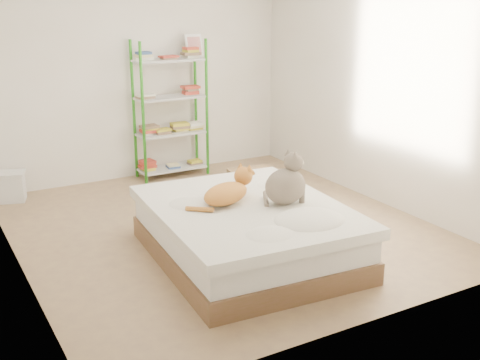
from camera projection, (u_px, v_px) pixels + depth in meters
room at (220, 97)px, 5.58m from camera, size 3.81×4.21×2.61m
bed at (247, 232)px, 5.22m from camera, size 1.67×2.02×0.49m
orange_cat at (226, 191)px, 5.15m from camera, size 0.64×0.50×0.23m
grey_cat at (286, 179)px, 5.12m from camera, size 0.40×0.34×0.45m
shelf_unit at (171, 112)px, 7.43m from camera, size 0.91×0.36×1.74m
cardboard_box at (253, 185)px, 6.69m from camera, size 0.55×0.54×0.40m
white_bin at (12, 186)px, 6.68m from camera, size 0.36×0.34×0.33m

